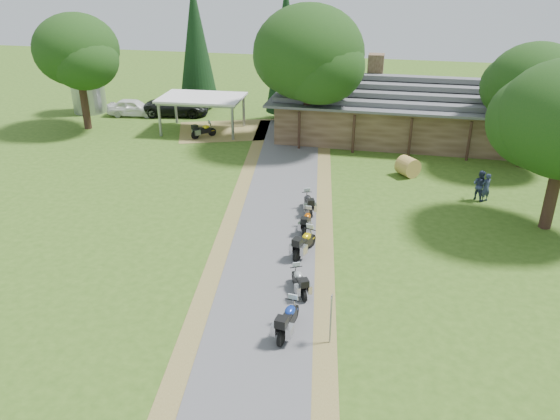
% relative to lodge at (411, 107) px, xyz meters
% --- Properties ---
extents(ground, '(120.00, 120.00, 0.00)m').
position_rel_lodge_xyz_m(ground, '(-6.00, -24.00, -2.45)').
color(ground, '#355618').
rests_on(ground, ground).
extents(driveway, '(51.95, 51.95, 0.00)m').
position_rel_lodge_xyz_m(driveway, '(-6.50, -20.00, -2.45)').
color(driveway, '#4F4F52').
rests_on(driveway, ground).
extents(lodge, '(21.40, 9.40, 4.90)m').
position_rel_lodge_xyz_m(lodge, '(0.00, 0.00, 0.00)').
color(lodge, brown).
rests_on(lodge, ground).
extents(silo, '(3.25, 3.25, 5.97)m').
position_rel_lodge_xyz_m(silo, '(-28.64, 1.86, 0.53)').
color(silo, gray).
rests_on(silo, ground).
extents(carport, '(6.76, 4.66, 2.86)m').
position_rel_lodge_xyz_m(carport, '(-16.46, -1.69, -1.02)').
color(carport, silver).
rests_on(carport, ground).
extents(car_white_sedan, '(3.15, 6.01, 1.91)m').
position_rel_lodge_xyz_m(car_white_sedan, '(-24.15, 1.45, -1.49)').
color(car_white_sedan, white).
rests_on(car_white_sedan, ground).
extents(car_dark_suv, '(3.68, 6.57, 2.37)m').
position_rel_lodge_xyz_m(car_dark_suv, '(-20.39, 2.45, -1.26)').
color(car_dark_suv, black).
rests_on(car_dark_suv, ground).
extents(motorcycle_row_a, '(0.90, 2.07, 1.37)m').
position_rel_lodge_xyz_m(motorcycle_row_a, '(-4.49, -26.09, -1.77)').
color(motorcycle_row_a, navy).
rests_on(motorcycle_row_a, ground).
extents(motorcycle_row_b, '(1.27, 1.79, 1.18)m').
position_rel_lodge_xyz_m(motorcycle_row_b, '(-4.57, -23.28, -1.86)').
color(motorcycle_row_b, '#9A9DA1').
rests_on(motorcycle_row_b, ground).
extents(motorcycle_row_c, '(1.17, 2.06, 1.34)m').
position_rel_lodge_xyz_m(motorcycle_row_c, '(-4.91, -19.97, -1.78)').
color(motorcycle_row_c, '#D4B003').
rests_on(motorcycle_row_c, ground).
extents(motorcycle_row_d, '(0.58, 1.72, 1.17)m').
position_rel_lodge_xyz_m(motorcycle_row_d, '(-5.23, -17.48, -1.86)').
color(motorcycle_row_d, '#BA4B02').
rests_on(motorcycle_row_d, ground).
extents(motorcycle_row_e, '(1.13, 1.88, 1.22)m').
position_rel_lodge_xyz_m(motorcycle_row_e, '(-5.51, -15.23, -1.84)').
color(motorcycle_row_e, black).
rests_on(motorcycle_row_e, ground).
extents(motorcycle_carport_a, '(1.76, 1.78, 1.29)m').
position_rel_lodge_xyz_m(motorcycle_carport_a, '(-15.86, -3.36, -1.80)').
color(motorcycle_carport_a, yellow).
rests_on(motorcycle_carport_a, ground).
extents(person_a, '(0.71, 0.67, 2.02)m').
position_rel_lodge_xyz_m(person_a, '(4.36, -11.57, -1.44)').
color(person_a, '#2B3651').
rests_on(person_a, ground).
extents(person_b, '(0.74, 0.73, 2.14)m').
position_rel_lodge_xyz_m(person_b, '(4.03, -11.42, -1.38)').
color(person_b, '#2B3651').
rests_on(person_b, ground).
extents(hay_bale, '(1.73, 1.72, 1.28)m').
position_rel_lodge_xyz_m(hay_bale, '(-0.08, -8.40, -1.81)').
color(hay_bale, '#A7813D').
rests_on(hay_bale, ground).
extents(sign_post, '(0.38, 0.06, 2.09)m').
position_rel_lodge_xyz_m(sign_post, '(-2.85, -26.36, -1.41)').
color(sign_post, gray).
rests_on(sign_post, ground).
extents(oak_lodge_left, '(7.90, 7.90, 11.10)m').
position_rel_lodge_xyz_m(oak_lodge_left, '(-7.56, -3.58, 3.10)').
color(oak_lodge_left, '#123811').
rests_on(oak_lodge_left, ground).
extents(oak_lodge_right, '(6.25, 6.25, 9.05)m').
position_rel_lodge_xyz_m(oak_lodge_right, '(7.50, -5.00, 2.08)').
color(oak_lodge_right, '#123811').
rests_on(oak_lodge_right, ground).
extents(oak_silo, '(6.62, 6.62, 10.30)m').
position_rel_lodge_xyz_m(oak_silo, '(-26.15, -2.97, 2.70)').
color(oak_silo, '#123811').
rests_on(oak_silo, ground).
extents(cedar_near, '(3.40, 3.40, 11.28)m').
position_rel_lodge_xyz_m(cedar_near, '(-10.51, 2.79, 3.19)').
color(cedar_near, black).
rests_on(cedar_near, ground).
extents(cedar_far, '(3.49, 3.49, 11.30)m').
position_rel_lodge_xyz_m(cedar_far, '(-19.33, 5.42, 3.20)').
color(cedar_far, black).
rests_on(cedar_far, ground).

